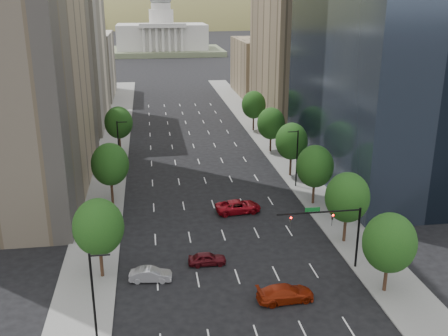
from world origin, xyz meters
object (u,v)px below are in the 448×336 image
traffic_signal (337,225)px  car_maroon (207,259)px  car_red_near (285,293)px  car_silver (151,275)px  capitol (162,36)px  car_red_far (238,206)px

traffic_signal → car_maroon: (-13.35, 3.03, -4.47)m
car_red_near → car_silver: bearing=62.0°
car_red_near → car_maroon: 10.51m
capitol → car_silver: 219.53m
capitol → car_red_near: 225.00m
car_red_near → car_red_far: size_ratio=0.91×
car_red_far → capitol: bearing=-4.6°
car_red_near → car_silver: 13.99m
car_maroon → traffic_signal: bearing=-101.9°
traffic_signal → capitol: capitol is taller
traffic_signal → car_maroon: 14.40m
car_red_near → car_maroon: car_red_near is taller
traffic_signal → car_red_near: (-6.72, -5.12, -4.36)m
capitol → car_red_far: size_ratio=9.76×
car_maroon → car_silver: car_silver is taller
car_silver → car_red_far: bearing=-30.4°
capitol → car_red_far: (3.04, -203.06, -7.72)m
traffic_signal → car_silver: bearing=178.5°
car_red_near → capitol: bearing=-3.4°
traffic_signal → capitol: 219.99m
traffic_signal → capitol: bearing=92.7°
capitol → car_silver: capitol is taller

